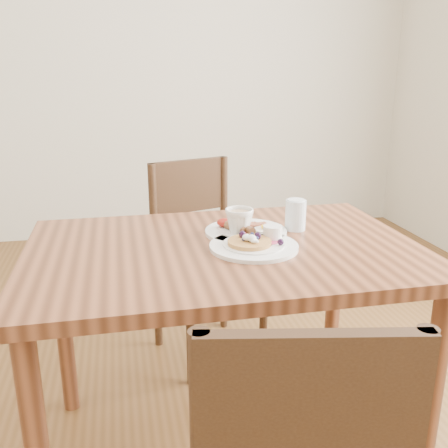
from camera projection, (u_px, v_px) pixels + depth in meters
name	position (u px, v px, depth m)	size (l,w,h in m)	color
ground	(224.00, 446.00, 1.75)	(5.00, 5.00, 0.00)	brown
dining_table	(224.00, 275.00, 1.56)	(1.20, 0.80, 0.75)	brown
chair_far	(203.00, 250.00, 2.25)	(0.53, 0.53, 0.88)	#3B2615
pancake_plate	(255.00, 243.00, 1.51)	(0.27, 0.27, 0.06)	white
breakfast_plate	(245.00, 230.00, 1.65)	(0.27, 0.27, 0.04)	white
teacup_saucer	(239.00, 224.00, 1.60)	(0.14, 0.14, 0.09)	white
water_glass	(295.00, 215.00, 1.68)	(0.07, 0.07, 0.10)	silver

